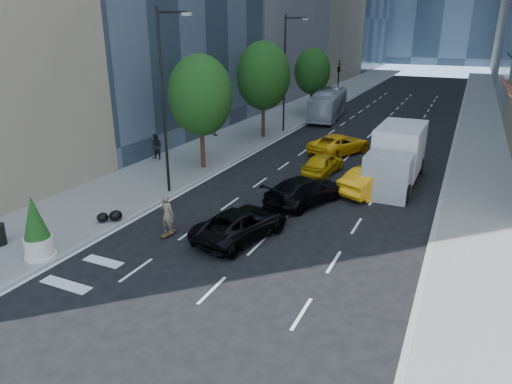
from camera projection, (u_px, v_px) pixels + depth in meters
The scene contains 22 objects.
ground at pixel (237, 242), 20.65m from camera, with size 160.00×160.00×0.00m, color black.
sidewalk_left at pixel (289, 115), 49.76m from camera, with size 6.00×120.00×0.15m, color slate.
sidewalk_right at pixel (481, 131), 42.24m from camera, with size 4.00×120.00×0.15m, color slate.
lamp_near at pixel (165, 93), 24.57m from camera, with size 2.13×0.22×10.00m.
lamp_far at pixel (286, 67), 39.92m from camera, with size 2.13×0.22×10.00m.
tree_near at pixel (200, 96), 29.47m from camera, with size 4.20×4.20×7.46m.
tree_mid at pixel (263, 76), 37.88m from camera, with size 4.50×4.50×7.99m.
tree_far at pixel (312, 71), 49.20m from camera, with size 3.90×3.90×6.92m.
traffic_signal at pixel (339, 69), 55.83m from camera, with size 2.48×0.53×5.20m.
skateboarder at pixel (167, 217), 20.94m from camera, with size 0.69×0.45×1.88m, color #736048.
black_sedan_lincoln at pixel (241, 224), 20.79m from camera, with size 2.33×5.05×1.40m, color black.
black_sedan_mercedes at pixel (305, 191), 24.81m from camera, with size 2.12×5.22×1.51m, color black.
taxi_a at pixel (323, 163), 30.01m from camera, with size 1.65×4.09×1.39m, color #CE9C0A.
taxi_b at pixel (372, 180), 26.39m from camera, with size 1.65×4.74×1.56m, color orange.
taxi_c at pixel (340, 144), 34.72m from camera, with size 2.49×5.39×1.50m, color #FFB60D.
taxi_d at pixel (391, 154), 31.93m from camera, with size 2.18×5.36×1.56m, color #DD9C0B.
city_bus at pixel (328, 104), 48.04m from camera, with size 2.45×10.46×2.91m, color silver.
box_truck at pixel (397, 156), 27.68m from camera, with size 2.76×7.30×3.47m.
pedestrian_a at pixel (157, 147), 32.59m from camera, with size 0.90×0.70×1.84m, color black.
pedestrian_b at pixel (215, 126), 39.75m from camera, with size 0.96×0.40×1.64m, color black.
planter_shrub at pixel (36, 229), 18.50m from camera, with size 1.13×1.13×2.70m.
garbage_bags at pixel (110, 216), 22.37m from camera, with size 1.07×1.03×0.53m.
Camera 1 is at (8.61, -16.55, 9.16)m, focal length 32.00 mm.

